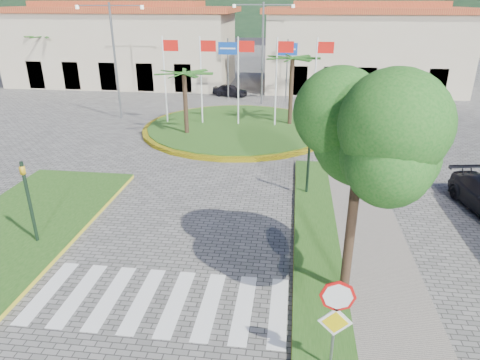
# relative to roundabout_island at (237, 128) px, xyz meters

# --- Properties ---
(crosswalk) EXTENTS (8.00, 3.00, 0.01)m
(crosswalk) POSITION_rel_roundabout_island_xyz_m (-0.00, -18.00, -0.16)
(crosswalk) COLOR silver
(crosswalk) RESTS_ON ground
(roundabout_island) EXTENTS (12.70, 12.70, 6.00)m
(roundabout_island) POSITION_rel_roundabout_island_xyz_m (0.00, 0.00, 0.00)
(roundabout_island) COLOR yellow
(roundabout_island) RESTS_ON ground
(stop_sign) EXTENTS (0.80, 0.11, 2.65)m
(stop_sign) POSITION_rel_roundabout_island_xyz_m (4.90, -20.04, 1.62)
(stop_sign) COLOR slate
(stop_sign) RESTS_ON ground
(deciduous_tree) EXTENTS (3.60, 3.60, 6.80)m
(deciduous_tree) POSITION_rel_roundabout_island_xyz_m (5.50, -17.00, 5.01)
(deciduous_tree) COLOR black
(deciduous_tree) RESTS_ON ground
(traffic_light_left) EXTENTS (0.15, 0.18, 3.20)m
(traffic_light_left) POSITION_rel_roundabout_island_xyz_m (-5.20, -15.50, 1.77)
(traffic_light_left) COLOR black
(traffic_light_left) RESTS_ON ground
(traffic_light_right) EXTENTS (0.15, 0.18, 3.20)m
(traffic_light_right) POSITION_rel_roundabout_island_xyz_m (4.50, -10.00, 1.77)
(traffic_light_right) COLOR black
(traffic_light_right) RESTS_ON ground
(traffic_light_far) EXTENTS (0.18, 0.15, 3.20)m
(traffic_light_far) POSITION_rel_roundabout_island_xyz_m (8.00, 4.00, 1.77)
(traffic_light_far) COLOR black
(traffic_light_far) RESTS_ON ground
(direction_sign_west) EXTENTS (1.60, 0.14, 5.20)m
(direction_sign_west) POSITION_rel_roundabout_island_xyz_m (-2.00, 8.97, 3.36)
(direction_sign_west) COLOR slate
(direction_sign_west) RESTS_ON ground
(direction_sign_east) EXTENTS (1.60, 0.14, 5.20)m
(direction_sign_east) POSITION_rel_roundabout_island_xyz_m (3.00, 8.97, 3.36)
(direction_sign_east) COLOR slate
(direction_sign_east) RESTS_ON ground
(street_lamp_centre) EXTENTS (4.80, 0.16, 8.00)m
(street_lamp_centre) POSITION_rel_roundabout_island_xyz_m (1.00, 8.00, 4.33)
(street_lamp_centre) COLOR slate
(street_lamp_centre) RESTS_ON ground
(street_lamp_west) EXTENTS (4.80, 0.16, 8.00)m
(street_lamp_west) POSITION_rel_roundabout_island_xyz_m (-9.00, 2.00, 4.33)
(street_lamp_west) COLOR slate
(street_lamp_west) RESTS_ON ground
(building_left) EXTENTS (23.32, 9.54, 8.05)m
(building_left) POSITION_rel_roundabout_island_xyz_m (-14.00, 16.00, 3.73)
(building_left) COLOR #C8B497
(building_left) RESTS_ON ground
(building_right) EXTENTS (19.08, 9.54, 8.05)m
(building_right) POSITION_rel_roundabout_island_xyz_m (10.00, 16.00, 3.73)
(building_right) COLOR #C8B497
(building_right) RESTS_ON ground
(hill_near_back) EXTENTS (110.00, 110.00, 16.00)m
(hill_near_back) POSITION_rel_roundabout_island_xyz_m (-10.00, 108.00, 7.83)
(hill_near_back) COLOR black
(hill_near_back) RESTS_ON ground
(white_van) EXTENTS (4.62, 3.27, 1.17)m
(white_van) POSITION_rel_roundabout_island_xyz_m (-7.15, 14.17, 0.42)
(white_van) COLOR #BABABC
(white_van) RESTS_ON ground
(car_dark_a) EXTENTS (3.40, 2.14, 1.08)m
(car_dark_a) POSITION_rel_roundabout_island_xyz_m (-2.12, 10.80, 0.37)
(car_dark_a) COLOR black
(car_dark_a) RESTS_ON ground
(car_dark_b) EXTENTS (3.24, 1.30, 1.05)m
(car_dark_b) POSITION_rel_roundabout_island_xyz_m (8.48, 11.25, 0.35)
(car_dark_b) COLOR black
(car_dark_b) RESTS_ON ground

